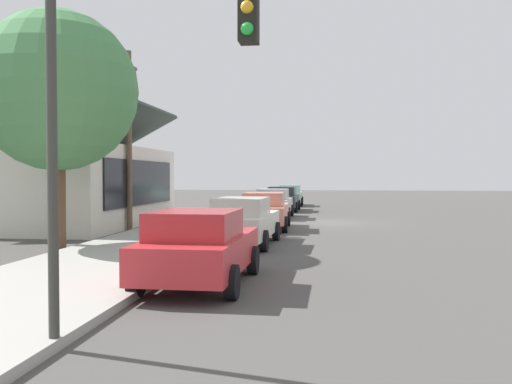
% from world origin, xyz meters
% --- Properties ---
extents(ground_plane, '(120.00, 120.00, 0.00)m').
position_xyz_m(ground_plane, '(0.00, 0.00, 0.00)').
color(ground_plane, '#4C4947').
extents(sidewalk_curb, '(60.00, 4.20, 0.16)m').
position_xyz_m(sidewalk_curb, '(0.00, 5.60, 0.08)').
color(sidewalk_curb, '#A3A099').
rests_on(sidewalk_curb, ground).
extents(car_cherry, '(4.38, 2.12, 1.59)m').
position_xyz_m(car_cherry, '(-15.91, 2.66, 0.81)').
color(car_cherry, red).
rests_on(car_cherry, ground).
extents(car_ivory, '(4.82, 2.12, 1.59)m').
position_xyz_m(car_ivory, '(-9.28, 2.71, 0.82)').
color(car_ivory, silver).
rests_on(car_ivory, ground).
extents(car_coral, '(4.72, 2.14, 1.59)m').
position_xyz_m(car_coral, '(-3.69, 2.61, 0.82)').
color(car_coral, '#EA8C75').
rests_on(car_coral, ground).
extents(car_silver, '(4.40, 2.00, 1.59)m').
position_xyz_m(car_silver, '(2.53, 2.82, 0.81)').
color(car_silver, silver).
rests_on(car_silver, ground).
extents(car_charcoal, '(4.79, 2.13, 1.59)m').
position_xyz_m(car_charcoal, '(8.59, 2.78, 0.82)').
color(car_charcoal, '#2D3035').
rests_on(car_charcoal, ground).
extents(car_seafoam, '(4.46, 1.99, 1.59)m').
position_xyz_m(car_seafoam, '(14.91, 2.69, 0.81)').
color(car_seafoam, '#9ED1BC').
rests_on(car_seafoam, ground).
extents(storefront_building, '(11.55, 7.56, 5.66)m').
position_xyz_m(storefront_building, '(-2.94, 11.98, 1.95)').
color(storefront_building, silver).
rests_on(storefront_building, ground).
extents(shade_tree, '(4.96, 4.96, 7.41)m').
position_xyz_m(shade_tree, '(-10.94, 8.30, 4.91)').
color(shade_tree, brown).
rests_on(shade_tree, ground).
extents(traffic_light_main, '(0.37, 2.79, 5.20)m').
position_xyz_m(traffic_light_main, '(-20.34, 2.54, 3.49)').
color(traffic_light_main, '#383833').
rests_on(traffic_light_main, ground).
extents(utility_pole_wooden, '(1.80, 0.24, 7.50)m').
position_xyz_m(utility_pole_wooden, '(-4.94, 8.20, 3.93)').
color(utility_pole_wooden, brown).
rests_on(utility_pole_wooden, ground).
extents(fire_hydrant_red, '(0.22, 0.22, 0.71)m').
position_xyz_m(fire_hydrant_red, '(9.53, 4.20, 0.50)').
color(fire_hydrant_red, red).
rests_on(fire_hydrant_red, sidewalk_curb).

